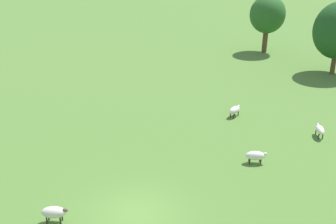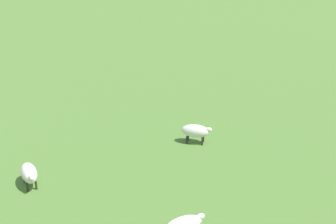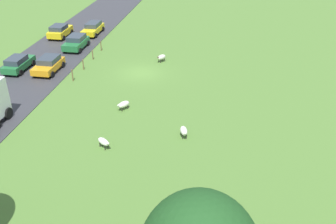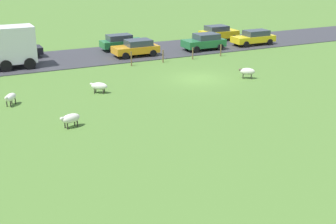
{
  "view_description": "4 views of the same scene",
  "coord_description": "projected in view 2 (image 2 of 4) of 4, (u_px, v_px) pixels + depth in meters",
  "views": [
    {
      "loc": [
        13.88,
        -7.28,
        12.17
      ],
      "look_at": [
        -8.06,
        7.09,
        0.7
      ],
      "focal_mm": 42.99,
      "sensor_mm": 36.0,
      "label": 1
    },
    {
      "loc": [
        9.6,
        19.32,
        9.13
      ],
      "look_at": [
        -6.8,
        9.88,
        0.68
      ],
      "focal_mm": 51.92,
      "sensor_mm": 36.0,
      "label": 2
    },
    {
      "loc": [
        -8.9,
        36.28,
        15.87
      ],
      "look_at": [
        -4.47,
        9.54,
        0.9
      ],
      "focal_mm": 41.05,
      "sensor_mm": 36.0,
      "label": 3
    },
    {
      "loc": [
        -30.11,
        17.2,
        9.31
      ],
      "look_at": [
        -8.07,
        6.54,
        0.79
      ],
      "focal_mm": 49.24,
      "sensor_mm": 36.0,
      "label": 4
    }
  ],
  "objects": [
    {
      "name": "sheep_0",
      "position": [
        184.0,
        224.0,
        13.88
      ],
      "size": [
        1.19,
        1.05,
        0.78
      ],
      "color": "white",
      "rests_on": "ground_plane"
    },
    {
      "name": "sheep_1",
      "position": [
        29.0,
        173.0,
        16.49
      ],
      "size": [
        1.1,
        1.25,
        0.77
      ],
      "color": "silver",
      "rests_on": "ground_plane"
    },
    {
      "name": "sheep_2",
      "position": [
        196.0,
        131.0,
        19.39
      ],
      "size": [
        0.83,
        1.29,
        0.79
      ],
      "color": "silver",
      "rests_on": "ground_plane"
    }
  ]
}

